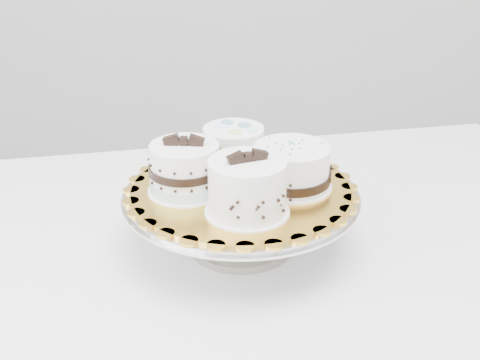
{
  "coord_description": "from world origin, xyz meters",
  "views": [
    {
      "loc": [
        0.03,
        -0.68,
        1.26
      ],
      "look_at": [
        0.06,
        0.14,
        0.87
      ],
      "focal_mm": 45.0,
      "sensor_mm": 36.0,
      "label": 1
    }
  ],
  "objects_px": {
    "cake_stand": "(241,208)",
    "cake_board": "(241,189)",
    "cake_swirl": "(247,188)",
    "cake_banded": "(185,170)",
    "cake_ribbon": "(292,168)",
    "table": "(255,279)",
    "cake_dots": "(234,148)"
  },
  "relations": [
    {
      "from": "cake_stand",
      "to": "cake_board",
      "type": "height_order",
      "value": "cake_board"
    },
    {
      "from": "cake_board",
      "to": "cake_swirl",
      "type": "height_order",
      "value": "cake_swirl"
    },
    {
      "from": "cake_stand",
      "to": "cake_board",
      "type": "xyz_separation_m",
      "value": [
        -0.0,
        -0.0,
        0.03
      ]
    },
    {
      "from": "cake_banded",
      "to": "cake_ribbon",
      "type": "xyz_separation_m",
      "value": [
        0.16,
        0.01,
        -0.0
      ]
    },
    {
      "from": "table",
      "to": "cake_dots",
      "type": "xyz_separation_m",
      "value": [
        -0.03,
        0.07,
        0.21
      ]
    },
    {
      "from": "table",
      "to": "cake_banded",
      "type": "relative_size",
      "value": 12.51
    },
    {
      "from": "cake_dots",
      "to": "cake_ribbon",
      "type": "height_order",
      "value": "cake_dots"
    },
    {
      "from": "table",
      "to": "cake_ribbon",
      "type": "height_order",
      "value": "cake_ribbon"
    },
    {
      "from": "cake_swirl",
      "to": "cake_ribbon",
      "type": "height_order",
      "value": "cake_swirl"
    },
    {
      "from": "cake_stand",
      "to": "cake_ribbon",
      "type": "xyz_separation_m",
      "value": [
        0.08,
        0.0,
        0.07
      ]
    },
    {
      "from": "cake_ribbon",
      "to": "cake_board",
      "type": "bearing_deg",
      "value": -167.42
    },
    {
      "from": "cake_ribbon",
      "to": "cake_swirl",
      "type": "bearing_deg",
      "value": -120.43
    },
    {
      "from": "cake_board",
      "to": "cake_banded",
      "type": "relative_size",
      "value": 2.92
    },
    {
      "from": "table",
      "to": "cake_ribbon",
      "type": "relative_size",
      "value": 10.48
    },
    {
      "from": "cake_dots",
      "to": "cake_ribbon",
      "type": "bearing_deg",
      "value": -36.59
    },
    {
      "from": "cake_stand",
      "to": "cake_banded",
      "type": "height_order",
      "value": "cake_banded"
    },
    {
      "from": "cake_swirl",
      "to": "cake_ribbon",
      "type": "relative_size",
      "value": 1.01
    },
    {
      "from": "cake_dots",
      "to": "cake_banded",
      "type": "bearing_deg",
      "value": -133.02
    },
    {
      "from": "cake_board",
      "to": "cake_banded",
      "type": "height_order",
      "value": "cake_banded"
    },
    {
      "from": "cake_banded",
      "to": "table",
      "type": "bearing_deg",
      "value": 11.01
    },
    {
      "from": "cake_swirl",
      "to": "cake_banded",
      "type": "relative_size",
      "value": 1.21
    },
    {
      "from": "cake_banded",
      "to": "cake_dots",
      "type": "distance_m",
      "value": 0.11
    },
    {
      "from": "cake_swirl",
      "to": "cake_stand",
      "type": "bearing_deg",
      "value": 74.51
    },
    {
      "from": "cake_board",
      "to": "cake_banded",
      "type": "xyz_separation_m",
      "value": [
        -0.08,
        -0.01,
        0.04
      ]
    },
    {
      "from": "cake_board",
      "to": "cake_swirl",
      "type": "xyz_separation_m",
      "value": [
        0.01,
        -0.08,
        0.04
      ]
    },
    {
      "from": "cake_stand",
      "to": "cake_dots",
      "type": "distance_m",
      "value": 0.1
    },
    {
      "from": "cake_dots",
      "to": "cake_stand",
      "type": "bearing_deg",
      "value": -81.32
    },
    {
      "from": "cake_swirl",
      "to": "cake_banded",
      "type": "height_order",
      "value": "cake_swirl"
    },
    {
      "from": "cake_stand",
      "to": "cake_banded",
      "type": "distance_m",
      "value": 0.11
    },
    {
      "from": "cake_board",
      "to": "cake_dots",
      "type": "relative_size",
      "value": 2.81
    },
    {
      "from": "cake_ribbon",
      "to": "cake_banded",
      "type": "bearing_deg",
      "value": -164.99
    },
    {
      "from": "cake_banded",
      "to": "cake_swirl",
      "type": "bearing_deg",
      "value": -32.25
    }
  ]
}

